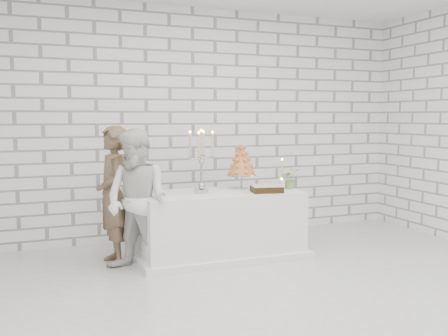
# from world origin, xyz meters

# --- Properties ---
(ground) EXTENTS (6.00, 5.00, 0.01)m
(ground) POSITION_xyz_m (0.00, 0.00, 0.00)
(ground) COLOR silver
(ground) RESTS_ON ground
(wall_back) EXTENTS (6.00, 0.01, 3.00)m
(wall_back) POSITION_xyz_m (0.00, 2.50, 1.50)
(wall_back) COLOR white
(wall_back) RESTS_ON ground
(cake_table) EXTENTS (1.80, 0.80, 0.75)m
(cake_table) POSITION_xyz_m (-0.03, 1.41, 0.38)
(cake_table) COLOR white
(cake_table) RESTS_ON ground
(groom) EXTENTS (0.37, 0.55, 1.49)m
(groom) POSITION_xyz_m (-1.20, 1.58, 0.75)
(groom) COLOR brown
(groom) RESTS_ON ground
(bride) EXTENTS (0.89, 0.91, 1.47)m
(bride) POSITION_xyz_m (-1.02, 1.19, 0.74)
(bride) COLOR white
(bride) RESTS_ON ground
(candelabra) EXTENTS (0.35, 0.35, 0.71)m
(candelabra) POSITION_xyz_m (-0.26, 1.40, 1.10)
(candelabra) COLOR #A8A8B3
(candelabra) RESTS_ON cake_table
(croquembouche) EXTENTS (0.43, 0.43, 0.54)m
(croquembouche) POSITION_xyz_m (0.29, 1.55, 1.02)
(croquembouche) COLOR #AF5B2A
(croquembouche) RESTS_ON cake_table
(chocolate_cake) EXTENTS (0.37, 0.29, 0.08)m
(chocolate_cake) POSITION_xyz_m (0.44, 1.18, 0.79)
(chocolate_cake) COLOR black
(chocolate_cake) RESTS_ON cake_table
(pillar_candle) EXTENTS (0.09, 0.09, 0.12)m
(pillar_candle) POSITION_xyz_m (0.67, 1.28, 0.81)
(pillar_candle) COLOR white
(pillar_candle) RESTS_ON cake_table
(extra_taper) EXTENTS (0.08, 0.08, 0.32)m
(extra_taper) POSITION_xyz_m (0.82, 1.55, 0.91)
(extra_taper) COLOR beige
(extra_taper) RESTS_ON cake_table
(flowers) EXTENTS (0.27, 0.25, 0.24)m
(flowers) POSITION_xyz_m (0.82, 1.35, 0.87)
(flowers) COLOR #5E8043
(flowers) RESTS_ON cake_table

